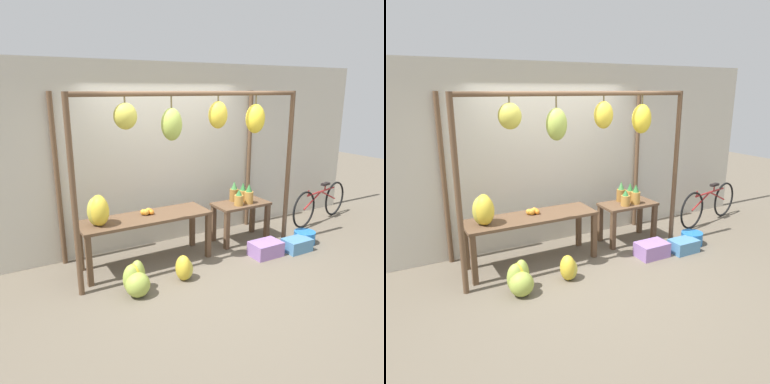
% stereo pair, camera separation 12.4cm
% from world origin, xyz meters
% --- Properties ---
extents(ground_plane, '(20.00, 20.00, 0.00)m').
position_xyz_m(ground_plane, '(0.00, 0.00, 0.00)').
color(ground_plane, '#665B4C').
extents(shop_wall_back, '(8.00, 0.08, 2.80)m').
position_xyz_m(shop_wall_back, '(0.00, 1.34, 1.40)').
color(shop_wall_back, beige).
rests_on(shop_wall_back, ground_plane).
extents(stall_awning, '(3.31, 1.14, 2.38)m').
position_xyz_m(stall_awning, '(0.02, 0.42, 1.81)').
color(stall_awning, brown).
rests_on(stall_awning, ground_plane).
extents(display_table_main, '(1.84, 0.58, 0.71)m').
position_xyz_m(display_table_main, '(-0.60, 0.67, 0.60)').
color(display_table_main, brown).
rests_on(display_table_main, ground_plane).
extents(display_table_side, '(0.90, 0.48, 0.64)m').
position_xyz_m(display_table_side, '(1.07, 0.71, 0.49)').
color(display_table_side, brown).
rests_on(display_table_side, ground_plane).
extents(banana_pile_on_table, '(0.35, 0.38, 0.40)m').
position_xyz_m(banana_pile_on_table, '(-1.25, 0.65, 0.90)').
color(banana_pile_on_table, gold).
rests_on(banana_pile_on_table, display_table_main).
extents(orange_pile, '(0.19, 0.13, 0.09)m').
position_xyz_m(orange_pile, '(-0.55, 0.73, 0.75)').
color(orange_pile, orange).
rests_on(orange_pile, display_table_main).
extents(pineapple_cluster, '(0.35, 0.38, 0.33)m').
position_xyz_m(pineapple_cluster, '(1.07, 0.72, 0.77)').
color(pineapple_cluster, '#B27F38').
rests_on(pineapple_cluster, display_table_side).
extents(banana_pile_ground_left, '(0.35, 0.43, 0.40)m').
position_xyz_m(banana_pile_ground_left, '(-1.04, -0.03, 0.18)').
color(banana_pile_ground_left, '#9EB247').
rests_on(banana_pile_ground_left, ground_plane).
extents(banana_pile_ground_right, '(0.26, 0.25, 0.34)m').
position_xyz_m(banana_pile_ground_right, '(-0.37, -0.02, 0.16)').
color(banana_pile_ground_right, gold).
rests_on(banana_pile_ground_right, ground_plane).
extents(fruit_crate_white, '(0.46, 0.32, 0.22)m').
position_xyz_m(fruit_crate_white, '(1.04, 0.03, 0.11)').
color(fruit_crate_white, '#9970B7').
rests_on(fruit_crate_white, ground_plane).
extents(blue_bucket, '(0.34, 0.34, 0.20)m').
position_xyz_m(blue_bucket, '(1.89, 0.09, 0.10)').
color(blue_bucket, blue).
rests_on(blue_bucket, ground_plane).
extents(parked_bicycle, '(1.72, 0.40, 0.72)m').
position_xyz_m(parked_bicycle, '(2.93, 0.73, 0.35)').
color(parked_bicycle, black).
rests_on(parked_bicycle, ground_plane).
extents(fruit_crate_purple, '(0.41, 0.29, 0.20)m').
position_xyz_m(fruit_crate_purple, '(1.57, -0.07, 0.10)').
color(fruit_crate_purple, '#4C84B2').
rests_on(fruit_crate_purple, ground_plane).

